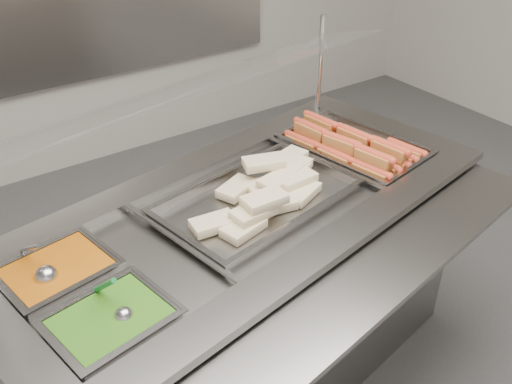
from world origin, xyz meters
TOP-DOWN VIEW (x-y plane):
  - steam_counter at (-0.04, 0.33)m, footprint 1.94×1.11m
  - tray_rail at (0.04, -0.16)m, footprint 1.76×0.65m
  - sneeze_guard at (-0.08, 0.54)m, footprint 1.63×0.56m
  - pan_hotdogs at (0.55, 0.44)m, footprint 0.42×0.58m
  - pan_wraps at (0.01, 0.34)m, footprint 0.72×0.50m
  - pan_beans at (-0.68, 0.36)m, footprint 0.33×0.28m
  - pan_peas at (-0.63, 0.08)m, footprint 0.33×0.28m
  - hotdogs_in_buns at (0.53, 0.43)m, footprint 0.37×0.53m
  - tortilla_wraps at (0.08, 0.34)m, footprint 0.59×0.36m
  - ladle at (-0.72, 0.34)m, footprint 0.07×0.19m
  - serving_spoon at (-0.60, 0.08)m, footprint 0.06×0.17m

SIDE VIEW (x-z plane):
  - steam_counter at x=-0.04m, z-range 0.00..0.87m
  - tray_rail at x=0.04m, z-range 0.80..0.85m
  - pan_hotdogs at x=0.55m, z-range 0.78..0.88m
  - pan_beans at x=-0.68m, z-range 0.78..0.88m
  - pan_peas at x=-0.63m, z-range 0.78..0.88m
  - pan_wraps at x=0.01m, z-range 0.81..0.88m
  - hotdogs_in_buns at x=0.53m, z-range 0.82..0.93m
  - ladle at x=-0.72m, z-range 0.81..0.95m
  - serving_spoon at x=-0.60m, z-range 0.81..0.95m
  - tortilla_wraps at x=0.08m, z-range 0.84..0.93m
  - sneeze_guard at x=-0.08m, z-range 1.01..1.44m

